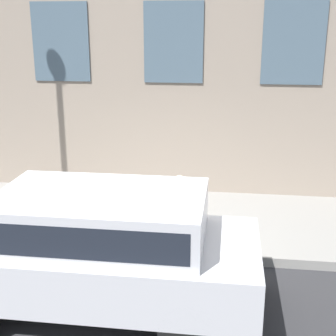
# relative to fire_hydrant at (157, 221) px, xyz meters

# --- Properties ---
(ground_plane) EXTENTS (80.00, 80.00, 0.00)m
(ground_plane) POSITION_rel_fire_hydrant_xyz_m (-0.44, 0.03, -0.51)
(ground_plane) COLOR #2D2D30
(sidewalk) EXTENTS (3.03, 60.00, 0.16)m
(sidewalk) POSITION_rel_fire_hydrant_xyz_m (1.08, 0.03, -0.43)
(sidewalk) COLOR gray
(sidewalk) RESTS_ON ground_plane
(fire_hydrant) EXTENTS (0.34, 0.45, 0.69)m
(fire_hydrant) POSITION_rel_fire_hydrant_xyz_m (0.00, 0.00, 0.00)
(fire_hydrant) COLOR gold
(fire_hydrant) RESTS_ON sidewalk
(person) EXTENTS (0.27, 0.18, 1.12)m
(person) POSITION_rel_fire_hydrant_xyz_m (0.22, -0.37, 0.32)
(person) COLOR #726651
(person) RESTS_ON sidewalk
(parked_truck_silver_near) EXTENTS (1.89, 4.33, 1.67)m
(parked_truck_silver_near) POSITION_rel_fire_hydrant_xyz_m (-1.86, 0.49, 0.45)
(parked_truck_silver_near) COLOR black
(parked_truck_silver_near) RESTS_ON ground_plane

